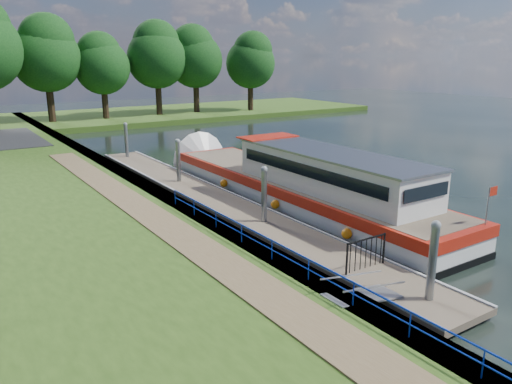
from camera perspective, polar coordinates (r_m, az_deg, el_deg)
ground at (r=17.04m, az=17.66°, el=-12.11°), size 160.00×160.00×0.00m
bank_edge at (r=27.02m, az=-11.43°, el=-0.58°), size 1.10×90.00×0.78m
far_bank at (r=66.19m, az=-12.04°, el=8.60°), size 60.00×18.00×0.60m
footpath at (r=20.06m, az=-8.72°, el=-4.82°), size 1.60×40.00×0.05m
blue_fence at (r=16.64m, az=3.84°, el=-7.08°), size 0.04×18.04×0.72m
pontoon at (r=26.38m, az=-4.62°, el=-1.17°), size 2.50×30.00×0.56m
mooring_piles at (r=26.09m, az=-4.67°, el=1.14°), size 0.30×27.30×3.55m
gangway at (r=15.79m, az=12.07°, el=-11.45°), size 2.58×1.00×0.92m
gate_panel at (r=17.87m, az=12.48°, el=-6.37°), size 1.85×0.05×1.15m
barge at (r=26.51m, az=4.15°, el=0.95°), size 4.36×21.15×4.78m
horizon_trees at (r=58.82m, az=-23.98°, el=14.34°), size 54.38×10.03×12.87m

